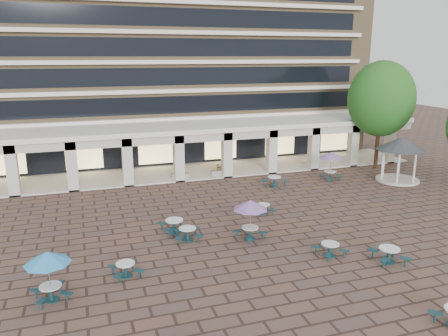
% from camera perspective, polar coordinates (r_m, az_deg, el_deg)
% --- Properties ---
extents(ground, '(120.00, 120.00, 0.00)m').
position_cam_1_polar(ground, '(26.47, 4.65, -8.43)').
color(ground, brown).
rests_on(ground, ground).
extents(apartment_building, '(40.00, 15.50, 25.20)m').
position_cam_1_polar(apartment_building, '(48.88, -7.20, 17.11)').
color(apartment_building, '#8E7550').
rests_on(apartment_building, ground).
extents(retail_arcade, '(42.00, 6.60, 4.40)m').
position_cam_1_polar(retail_arcade, '(39.11, -3.69, 3.74)').
color(retail_arcade, white).
rests_on(retail_arcade, ground).
extents(picnic_table_1, '(1.74, 1.74, 0.69)m').
position_cam_1_polar(picnic_table_1, '(21.95, -12.73, -12.65)').
color(picnic_table_1, '#163D42').
rests_on(picnic_table_1, ground).
extents(picnic_table_3, '(1.97, 1.97, 0.79)m').
position_cam_1_polar(picnic_table_3, '(24.22, 20.74, -10.43)').
color(picnic_table_3, '#163D42').
rests_on(picnic_table_3, ground).
extents(picnic_table_4, '(1.97, 1.97, 2.27)m').
position_cam_1_polar(picnic_table_4, '(20.27, -22.08, -11.02)').
color(picnic_table_4, '#163D42').
rests_on(picnic_table_4, ground).
extents(picnic_table_6, '(2.03, 2.03, 2.34)m').
position_cam_1_polar(picnic_table_6, '(24.89, 3.47, -5.01)').
color(picnic_table_6, '#163D42').
rests_on(picnic_table_6, ground).
extents(picnic_table_7, '(1.73, 1.73, 0.71)m').
position_cam_1_polar(picnic_table_7, '(24.05, 13.68, -10.17)').
color(picnic_table_7, '#163D42').
rests_on(picnic_table_7, ground).
extents(picnic_table_8, '(1.76, 1.76, 0.74)m').
position_cam_1_polar(picnic_table_8, '(25.35, -4.80, -8.42)').
color(picnic_table_8, '#163D42').
rests_on(picnic_table_8, ground).
extents(picnic_table_9, '(1.98, 1.98, 0.81)m').
position_cam_1_polar(picnic_table_9, '(26.44, -6.49, -7.38)').
color(picnic_table_9, '#163D42').
rests_on(picnic_table_9, ground).
extents(picnic_table_10, '(2.19, 2.19, 0.81)m').
position_cam_1_polar(picnic_table_10, '(35.52, 6.59, -1.62)').
color(picnic_table_10, '#163D42').
rests_on(picnic_table_10, ground).
extents(picnic_table_11, '(2.10, 2.10, 2.42)m').
position_cam_1_polar(picnic_table_11, '(37.78, 13.82, 1.49)').
color(picnic_table_11, '#163D42').
rests_on(picnic_table_11, ground).
extents(picnic_table_13, '(1.58, 1.58, 0.66)m').
position_cam_1_polar(picnic_table_13, '(29.43, 5.17, -5.21)').
color(picnic_table_13, '#163D42').
rests_on(picnic_table_13, ground).
extents(gazebo, '(3.95, 3.95, 3.68)m').
position_cam_1_polar(gazebo, '(39.14, 22.05, 2.36)').
color(gazebo, beige).
rests_on(gazebo, ground).
extents(tree_east_c, '(5.94, 5.94, 9.90)m').
position_cam_1_polar(tree_east_c, '(42.35, 19.85, 8.49)').
color(tree_east_c, '#3D2618').
rests_on(tree_east_c, ground).
extents(planter_left, '(1.50, 0.79, 1.24)m').
position_cam_1_polar(planter_left, '(37.44, -5.72, -0.74)').
color(planter_left, gray).
rests_on(planter_left, ground).
extents(planter_right, '(1.50, 0.60, 1.22)m').
position_cam_1_polar(planter_right, '(38.31, -0.65, -0.34)').
color(planter_right, gray).
rests_on(planter_right, ground).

